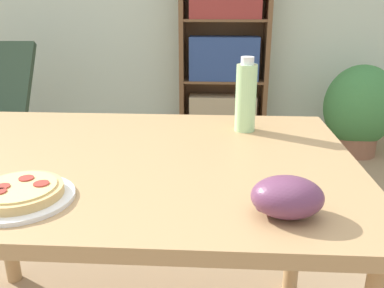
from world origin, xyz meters
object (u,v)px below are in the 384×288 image
Objects in this scene: pizza_on_plate at (20,194)px; grape_bunch at (287,197)px; drink_bottle at (246,97)px; bookshelf at (224,56)px; potted_plant_floor at (360,110)px.

grape_bunch reaches higher than pizza_on_plate.
pizza_on_plate is 0.75m from drink_bottle.
bookshelf is (-0.03, 2.11, -0.14)m from drink_bottle.
pizza_on_plate is 0.15× the size of bookshelf.
potted_plant_floor is at bearing 60.52° from drink_bottle.
bookshelf is 1.15m from potted_plant_floor.
grape_bunch is 0.21× the size of potted_plant_floor.
pizza_on_plate is 2.69m from bookshelf.
drink_bottle is (-0.05, 0.56, 0.07)m from grape_bunch.
pizza_on_plate is at bearing 176.76° from grape_bunch.
bookshelf is at bearing 162.15° from potted_plant_floor.
grape_bunch is at bearing -3.24° from pizza_on_plate.
grape_bunch is 0.10× the size of bookshelf.
grape_bunch is 0.57m from drink_bottle.
drink_bottle reaches higher than potted_plant_floor.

